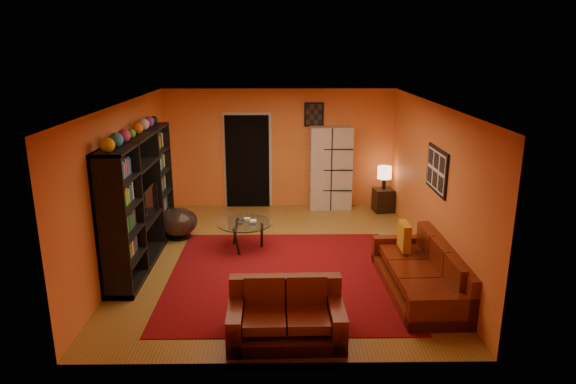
{
  "coord_description": "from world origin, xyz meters",
  "views": [
    {
      "loc": [
        0.05,
        -8.07,
        3.47
      ],
      "look_at": [
        0.15,
        0.1,
        1.14
      ],
      "focal_mm": 32.0,
      "sensor_mm": 36.0,
      "label": 1
    }
  ],
  "objects_px": {
    "sofa": "(426,274)",
    "bowl_chair": "(179,222)",
    "tv": "(144,202)",
    "loveseat": "(286,315)",
    "table_lamp": "(385,173)",
    "side_table": "(383,200)",
    "storage_cabinet": "(331,168)",
    "entertainment_unit": "(140,199)",
    "coffee_table": "(245,225)"
  },
  "relations": [
    {
      "from": "tv",
      "to": "loveseat",
      "type": "height_order",
      "value": "tv"
    },
    {
      "from": "tv",
      "to": "sofa",
      "type": "bearing_deg",
      "value": -106.72
    },
    {
      "from": "loveseat",
      "to": "storage_cabinet",
      "type": "distance_m",
      "value": 5.36
    },
    {
      "from": "loveseat",
      "to": "table_lamp",
      "type": "height_order",
      "value": "table_lamp"
    },
    {
      "from": "loveseat",
      "to": "coffee_table",
      "type": "xyz_separation_m",
      "value": [
        -0.7,
        2.83,
        0.16
      ]
    },
    {
      "from": "sofa",
      "to": "table_lamp",
      "type": "relative_size",
      "value": 4.63
    },
    {
      "from": "bowl_chair",
      "to": "storage_cabinet",
      "type": "bearing_deg",
      "value": 30.98
    },
    {
      "from": "coffee_table",
      "to": "entertainment_unit",
      "type": "bearing_deg",
      "value": -166.11
    },
    {
      "from": "sofa",
      "to": "bowl_chair",
      "type": "relative_size",
      "value": 3.29
    },
    {
      "from": "entertainment_unit",
      "to": "storage_cabinet",
      "type": "height_order",
      "value": "entertainment_unit"
    },
    {
      "from": "tv",
      "to": "side_table",
      "type": "height_order",
      "value": "tv"
    },
    {
      "from": "bowl_chair",
      "to": "side_table",
      "type": "xyz_separation_m",
      "value": [
        4.13,
        1.54,
        -0.06
      ]
    },
    {
      "from": "storage_cabinet",
      "to": "table_lamp",
      "type": "distance_m",
      "value": 1.16
    },
    {
      "from": "coffee_table",
      "to": "tv",
      "type": "bearing_deg",
      "value": -167.54
    },
    {
      "from": "table_lamp",
      "to": "side_table",
      "type": "bearing_deg",
      "value": 0.0
    },
    {
      "from": "tv",
      "to": "side_table",
      "type": "bearing_deg",
      "value": -60.92
    },
    {
      "from": "entertainment_unit",
      "to": "loveseat",
      "type": "distance_m",
      "value": 3.47
    },
    {
      "from": "sofa",
      "to": "side_table",
      "type": "bearing_deg",
      "value": 86.42
    },
    {
      "from": "sofa",
      "to": "coffee_table",
      "type": "xyz_separation_m",
      "value": [
        -2.74,
        1.67,
        0.16
      ]
    },
    {
      "from": "bowl_chair",
      "to": "tv",
      "type": "bearing_deg",
      "value": -110.12
    },
    {
      "from": "sofa",
      "to": "bowl_chair",
      "type": "height_order",
      "value": "sofa"
    },
    {
      "from": "table_lamp",
      "to": "coffee_table",
      "type": "bearing_deg",
      "value": -143.26
    },
    {
      "from": "entertainment_unit",
      "to": "sofa",
      "type": "bearing_deg",
      "value": -15.88
    },
    {
      "from": "coffee_table",
      "to": "side_table",
      "type": "xyz_separation_m",
      "value": [
        2.85,
        2.13,
        -0.19
      ]
    },
    {
      "from": "loveseat",
      "to": "side_table",
      "type": "distance_m",
      "value": 5.41
    },
    {
      "from": "storage_cabinet",
      "to": "table_lamp",
      "type": "bearing_deg",
      "value": -15.95
    },
    {
      "from": "tv",
      "to": "table_lamp",
      "type": "relative_size",
      "value": 1.83
    },
    {
      "from": "tv",
      "to": "loveseat",
      "type": "bearing_deg",
      "value": -136.85
    },
    {
      "from": "entertainment_unit",
      "to": "tv",
      "type": "relative_size",
      "value": 3.31
    },
    {
      "from": "tv",
      "to": "loveseat",
      "type": "distance_m",
      "value": 3.46
    },
    {
      "from": "sofa",
      "to": "storage_cabinet",
      "type": "bearing_deg",
      "value": 102.22
    },
    {
      "from": "loveseat",
      "to": "table_lamp",
      "type": "distance_m",
      "value": 5.44
    },
    {
      "from": "storage_cabinet",
      "to": "tv",
      "type": "bearing_deg",
      "value": -143.81
    },
    {
      "from": "sofa",
      "to": "loveseat",
      "type": "distance_m",
      "value": 2.35
    },
    {
      "from": "side_table",
      "to": "table_lamp",
      "type": "bearing_deg",
      "value": 0.0
    },
    {
      "from": "bowl_chair",
      "to": "side_table",
      "type": "relative_size",
      "value": 1.4
    },
    {
      "from": "entertainment_unit",
      "to": "storage_cabinet",
      "type": "bearing_deg",
      "value": 39.53
    },
    {
      "from": "tv",
      "to": "coffee_table",
      "type": "relative_size",
      "value": 0.93
    },
    {
      "from": "loveseat",
      "to": "entertainment_unit",
      "type": "bearing_deg",
      "value": 43.19
    },
    {
      "from": "entertainment_unit",
      "to": "bowl_chair",
      "type": "relative_size",
      "value": 4.29
    },
    {
      "from": "coffee_table",
      "to": "bowl_chair",
      "type": "distance_m",
      "value": 1.41
    },
    {
      "from": "tv",
      "to": "side_table",
      "type": "xyz_separation_m",
      "value": [
        4.47,
        2.49,
        -0.73
      ]
    },
    {
      "from": "storage_cabinet",
      "to": "side_table",
      "type": "bearing_deg",
      "value": -15.95
    },
    {
      "from": "tv",
      "to": "entertainment_unit",
      "type": "bearing_deg",
      "value": 137.8
    },
    {
      "from": "entertainment_unit",
      "to": "coffee_table",
      "type": "xyz_separation_m",
      "value": [
        1.67,
        0.41,
        -0.61
      ]
    },
    {
      "from": "side_table",
      "to": "table_lamp",
      "type": "relative_size",
      "value": 1.01
    },
    {
      "from": "side_table",
      "to": "sofa",
      "type": "bearing_deg",
      "value": -91.67
    },
    {
      "from": "loveseat",
      "to": "coffee_table",
      "type": "bearing_deg",
      "value": 12.67
    },
    {
      "from": "sofa",
      "to": "table_lamp",
      "type": "height_order",
      "value": "table_lamp"
    },
    {
      "from": "storage_cabinet",
      "to": "table_lamp",
      "type": "xyz_separation_m",
      "value": [
        1.13,
        -0.26,
        -0.05
      ]
    }
  ]
}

